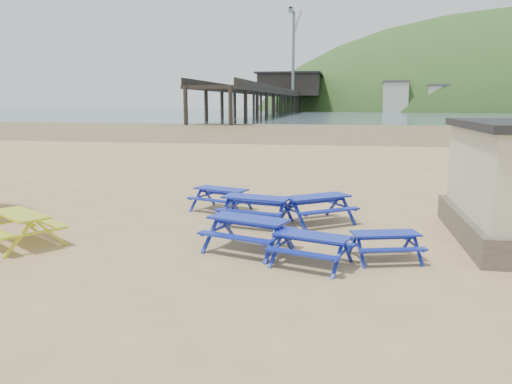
# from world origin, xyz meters

# --- Properties ---
(ground) EXTENTS (400.00, 400.00, 0.00)m
(ground) POSITION_xyz_m (0.00, 0.00, 0.00)
(ground) COLOR tan
(ground) RESTS_ON ground
(wet_sand) EXTENTS (400.00, 400.00, 0.00)m
(wet_sand) POSITION_xyz_m (0.00, 55.00, 0.00)
(wet_sand) COLOR brown
(wet_sand) RESTS_ON ground
(sea) EXTENTS (400.00, 400.00, 0.00)m
(sea) POSITION_xyz_m (0.00, 170.00, 0.01)
(sea) COLOR #41525E
(sea) RESTS_ON ground
(picnic_table_blue_a) EXTENTS (2.20, 1.99, 0.76)m
(picnic_table_blue_a) POSITION_xyz_m (-0.29, 3.30, 0.38)
(picnic_table_blue_a) COLOR navy
(picnic_table_blue_a) RESTS_ON ground
(picnic_table_blue_b) EXTENTS (2.31, 2.00, 0.84)m
(picnic_table_blue_b) POSITION_xyz_m (1.23, 1.56, 0.42)
(picnic_table_blue_b) COLOR navy
(picnic_table_blue_b) RESTS_ON ground
(picnic_table_blue_c) EXTENTS (2.55, 2.46, 0.83)m
(picnic_table_blue_c) POSITION_xyz_m (3.02, 2.10, 0.42)
(picnic_table_blue_c) COLOR navy
(picnic_table_blue_c) RESTS_ON ground
(picnic_table_blue_d) EXTENTS (2.37, 2.13, 0.83)m
(picnic_table_blue_d) POSITION_xyz_m (1.51, -1.11, 0.41)
(picnic_table_blue_d) COLOR navy
(picnic_table_blue_d) RESTS_ON ground
(picnic_table_blue_e) EXTENTS (2.02, 1.81, 0.71)m
(picnic_table_blue_e) POSITION_xyz_m (3.13, -1.96, 0.35)
(picnic_table_blue_e) COLOR navy
(picnic_table_blue_e) RESTS_ON ground
(picnic_table_blue_f) EXTENTS (1.82, 1.61, 0.65)m
(picnic_table_blue_f) POSITION_xyz_m (4.79, -1.26, 0.32)
(picnic_table_blue_f) COLOR navy
(picnic_table_blue_f) RESTS_ON ground
(picnic_table_yellow) EXTENTS (2.54, 2.43, 0.83)m
(picnic_table_yellow) POSITION_xyz_m (-4.33, -1.65, 0.42)
(picnic_table_yellow) COLOR gold
(picnic_table_yellow) RESTS_ON ground
(pier) EXTENTS (24.00, 220.00, 39.29)m
(pier) POSITION_xyz_m (-17.99, 178.23, 5.46)
(pier) COLOR black
(pier) RESTS_ON ground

